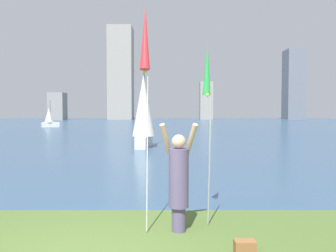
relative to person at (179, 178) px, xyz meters
name	(u,v)px	position (x,y,z in m)	size (l,w,h in m)	color
ground	(161,125)	(-1.42, 49.53, -0.99)	(120.00, 138.00, 0.12)	#4C662D
person	(179,178)	(0.00, 0.00, 0.00)	(0.69, 0.51, 1.89)	#594C72
kite_flag_left	(146,44)	(-0.55, -0.34, 2.25)	(0.16, 0.90, 3.82)	#B2B2B7
kite_flag_right	(208,75)	(0.55, 0.57, 1.86)	(0.16, 0.80, 3.36)	#B2B2B7
bag	(246,247)	(0.94, -0.95, -0.83)	(0.30, 0.20, 0.20)	brown
sailboat_0	(50,118)	(-17.31, 42.35, 0.32)	(2.59, 1.91, 3.87)	silver
sailboat_2	(144,111)	(-1.63, 13.96, 1.24)	(1.45, 2.70, 5.77)	silver
skyline_tower_0	(58,106)	(-32.40, 91.46, 2.99)	(4.44, 4.75, 7.85)	gray
skyline_tower_1	(122,74)	(-14.35, 94.92, 12.83)	(7.14, 7.41, 27.52)	gray
skyline_tower_2	(207,101)	(11.27, 94.87, 4.70)	(3.79, 3.89, 11.26)	gray
skyline_tower_3	(295,85)	(38.11, 96.07, 9.60)	(5.36, 6.02, 21.05)	slate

